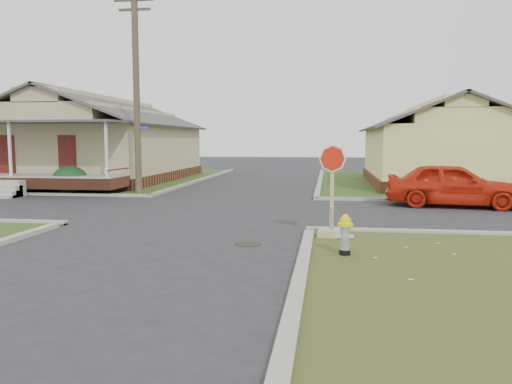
# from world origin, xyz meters

# --- Properties ---
(ground) EXTENTS (120.00, 120.00, 0.00)m
(ground) POSITION_xyz_m (0.00, 0.00, 0.00)
(ground) COLOR #28272A
(ground) RESTS_ON ground
(verge_far_left) EXTENTS (19.00, 19.00, 0.05)m
(verge_far_left) POSITION_xyz_m (-13.00, 18.00, 0.03)
(verge_far_left) COLOR #244117
(verge_far_left) RESTS_ON ground
(curbs) EXTENTS (80.00, 40.00, 0.12)m
(curbs) POSITION_xyz_m (0.00, 5.00, 0.00)
(curbs) COLOR #9E9C8E
(curbs) RESTS_ON ground
(manhole) EXTENTS (0.64, 0.64, 0.01)m
(manhole) POSITION_xyz_m (2.20, -0.50, 0.01)
(manhole) COLOR black
(manhole) RESTS_ON ground
(corner_house) EXTENTS (10.10, 15.50, 5.30)m
(corner_house) POSITION_xyz_m (-10.00, 16.68, 2.28)
(corner_house) COLOR brown
(corner_house) RESTS_ON ground
(side_house_yellow) EXTENTS (7.60, 11.60, 4.70)m
(side_house_yellow) POSITION_xyz_m (10.00, 16.50, 2.19)
(side_house_yellow) COLOR brown
(side_house_yellow) RESTS_ON ground
(utility_pole) EXTENTS (1.80, 0.28, 9.00)m
(utility_pole) POSITION_xyz_m (-4.20, 8.90, 4.66)
(utility_pole) COLOR #443927
(utility_pole) RESTS_ON ground
(fire_hydrant) EXTENTS (0.32, 0.32, 0.87)m
(fire_hydrant) POSITION_xyz_m (4.44, -1.47, 0.53)
(fire_hydrant) COLOR black
(fire_hydrant) RESTS_ON ground
(stop_sign) EXTENTS (0.66, 0.64, 2.32)m
(stop_sign) POSITION_xyz_m (4.17, 0.57, 0.55)
(stop_sign) COLOR tan
(stop_sign) RESTS_ON ground
(red_sedan) EXTENTS (5.04, 2.61, 1.64)m
(red_sedan) POSITION_xyz_m (8.66, 7.28, 0.82)
(red_sedan) COLOR red
(red_sedan) RESTS_ON ground
(hedge_right) EXTENTS (1.55, 1.27, 1.19)m
(hedge_right) POSITION_xyz_m (-7.72, 9.41, 0.64)
(hedge_right) COLOR black
(hedge_right) RESTS_ON verge_far_left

